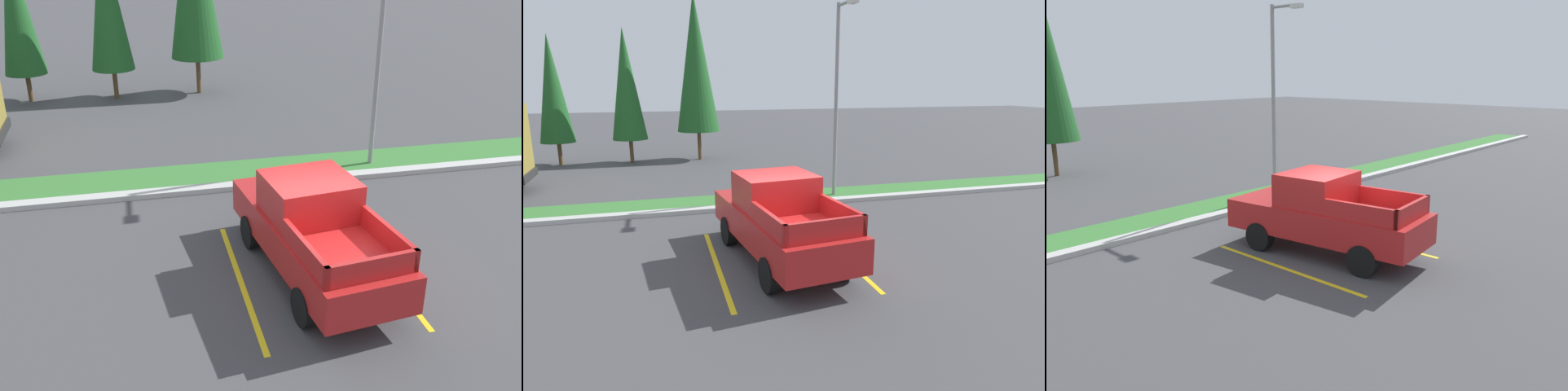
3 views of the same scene
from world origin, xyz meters
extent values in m
plane|color=#424244|center=(0.00, 0.00, 0.00)|extent=(120.00, 120.00, 0.00)
cube|color=yellow|center=(-1.63, 0.25, 0.00)|extent=(0.12, 4.80, 0.01)
cube|color=yellow|center=(1.47, 0.25, 0.00)|extent=(0.12, 4.80, 0.01)
cube|color=#B2B2AD|center=(0.00, 5.00, 0.07)|extent=(56.00, 0.40, 0.15)
cube|color=#387533|center=(0.00, 6.10, 0.03)|extent=(56.00, 1.80, 0.06)
cylinder|color=black|center=(-1.11, 1.69, 0.38)|extent=(0.37, 0.79, 0.76)
cylinder|color=black|center=(0.58, 1.89, 0.38)|extent=(0.37, 0.79, 0.76)
cylinder|color=black|center=(-0.74, -1.39, 0.38)|extent=(0.37, 0.79, 0.76)
cylinder|color=black|center=(0.95, -1.19, 0.38)|extent=(0.37, 0.79, 0.76)
cube|color=red|center=(-0.08, 0.25, 0.88)|extent=(2.50, 5.39, 0.76)
cube|color=red|center=(-0.12, 0.55, 1.68)|extent=(1.94, 1.80, 0.84)
cube|color=#2D3842|center=(-0.21, 1.36, 1.73)|extent=(1.61, 0.25, 0.63)
cube|color=red|center=(-0.75, -1.29, 1.48)|extent=(0.32, 1.90, 0.44)
cube|color=red|center=(0.94, -1.09, 1.48)|extent=(0.32, 1.90, 0.44)
cube|color=red|center=(0.20, -2.08, 1.48)|extent=(1.80, 0.31, 0.44)
cube|color=silver|center=(-0.38, 2.78, 0.64)|extent=(1.81, 0.37, 0.28)
cylinder|color=gray|center=(3.59, 5.90, 3.46)|extent=(0.14, 0.14, 6.92)
cylinder|color=brown|center=(-7.72, 15.99, 0.59)|extent=(0.20, 0.20, 1.19)
cone|color=#1E5623|center=(-7.72, 15.99, 3.89)|extent=(1.71, 1.71, 5.41)
cylinder|color=brown|center=(-4.15, 15.76, 0.63)|extent=(0.20, 0.20, 1.25)
cylinder|color=brown|center=(-0.51, 15.83, 0.79)|extent=(0.20, 0.20, 1.59)
camera|label=1|loc=(-3.48, -9.78, 6.69)|focal=39.78mm
camera|label=2|loc=(-2.82, -9.82, 4.26)|focal=31.26mm
camera|label=3|loc=(-9.82, -7.82, 4.62)|focal=35.14mm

